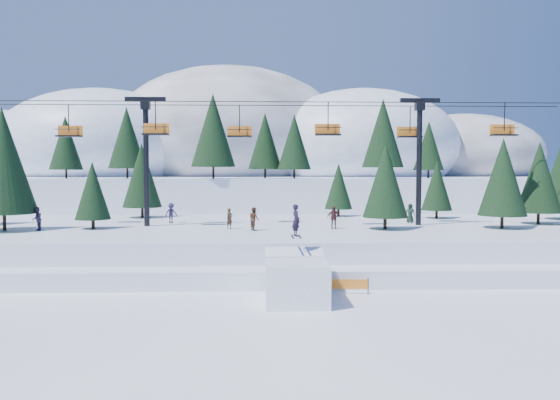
{
  "coord_description": "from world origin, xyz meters",
  "views": [
    {
      "loc": [
        0.16,
        -25.93,
        6.87
      ],
      "look_at": [
        1.28,
        6.0,
        5.2
      ],
      "focal_mm": 35.0,
      "sensor_mm": 36.0,
      "label": 1
    }
  ],
  "objects_px": {
    "banner_near": "(343,284)",
    "banner_far": "(433,278)",
    "chairlift": "(284,141)",
    "jump_kicker": "(296,279)"
  },
  "relations": [
    {
      "from": "jump_kicker",
      "to": "banner_near",
      "type": "height_order",
      "value": "jump_kicker"
    },
    {
      "from": "jump_kicker",
      "to": "banner_near",
      "type": "xyz_separation_m",
      "value": [
        2.77,
        1.69,
        -0.67
      ]
    },
    {
      "from": "banner_far",
      "to": "chairlift",
      "type": "bearing_deg",
      "value": 124.41
    },
    {
      "from": "banner_near",
      "to": "banner_far",
      "type": "relative_size",
      "value": 1.03
    },
    {
      "from": "banner_far",
      "to": "banner_near",
      "type": "bearing_deg",
      "value": -164.17
    },
    {
      "from": "jump_kicker",
      "to": "banner_far",
      "type": "distance_m",
      "value": 9.03
    },
    {
      "from": "banner_near",
      "to": "banner_far",
      "type": "distance_m",
      "value": 5.84
    },
    {
      "from": "chairlift",
      "to": "banner_far",
      "type": "relative_size",
      "value": 16.58
    },
    {
      "from": "jump_kicker",
      "to": "banner_near",
      "type": "bearing_deg",
      "value": 31.48
    },
    {
      "from": "chairlift",
      "to": "jump_kicker",
      "type": "bearing_deg",
      "value": -90.07
    }
  ]
}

